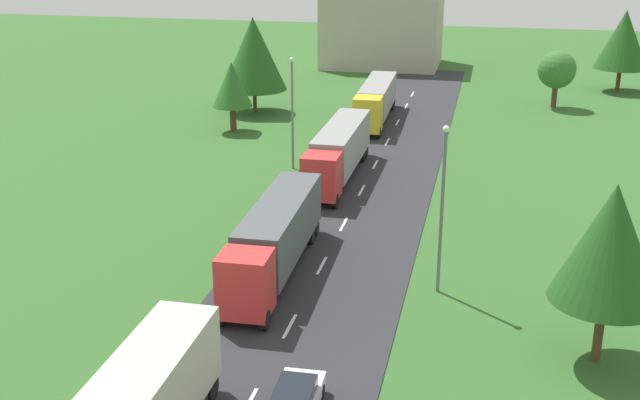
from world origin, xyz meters
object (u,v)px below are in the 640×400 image
(truck_fourth, at_px, (376,99))
(lamppost_third, at_px, (292,108))
(lamppost_second, at_px, (442,202))
(distant_building, at_px, (383,28))
(tree_maple, at_px, (623,40))
(tree_oak, at_px, (254,54))
(tree_pine, at_px, (232,85))
(tree_ash, at_px, (610,244))
(car_second, at_px, (295,400))
(tree_elm, at_px, (557,70))
(truck_third, at_px, (339,150))
(truck_second, at_px, (275,236))

(truck_fourth, height_order, lamppost_third, lamppost_third)
(lamppost_second, distance_m, distant_building, 67.99)
(tree_maple, bearing_deg, tree_oak, -153.02)
(truck_fourth, xyz_separation_m, tree_maple, (24.58, 19.80, 3.67))
(tree_pine, relative_size, tree_ash, 0.77)
(car_second, distance_m, distant_building, 79.76)
(tree_oak, xyz_separation_m, tree_elm, (29.47, 8.85, -2.02))
(lamppost_second, relative_size, lamppost_third, 1.03)
(tree_elm, bearing_deg, lamppost_third, -128.59)
(tree_oak, bearing_deg, truck_third, -57.34)
(tree_elm, bearing_deg, tree_oak, -163.28)
(lamppost_third, height_order, tree_pine, lamppost_third)
(tree_pine, xyz_separation_m, tree_elm, (29.25, 16.43, -0.41))
(truck_second, xyz_separation_m, lamppost_third, (-3.88, 19.07, 2.62))
(lamppost_third, bearing_deg, lamppost_second, -56.67)
(lamppost_second, bearing_deg, distant_building, 100.69)
(tree_maple, distance_m, tree_pine, 45.27)
(tree_elm, bearing_deg, tree_ash, -91.09)
(truck_third, relative_size, tree_maple, 1.55)
(lamppost_third, bearing_deg, truck_third, -23.75)
(lamppost_third, bearing_deg, tree_oak, 115.58)
(car_second, bearing_deg, tree_maple, 73.36)
(tree_pine, distance_m, tree_ash, 44.86)
(truck_third, bearing_deg, tree_maple, 57.16)
(truck_second, distance_m, tree_ash, 17.54)
(tree_pine, bearing_deg, truck_fourth, 28.47)
(truck_fourth, distance_m, lamppost_third, 17.25)
(truck_third, bearing_deg, lamppost_second, -63.54)
(tree_elm, bearing_deg, tree_pine, -150.68)
(lamppost_third, relative_size, tree_maple, 0.96)
(tree_pine, bearing_deg, truck_second, -67.46)
(truck_fourth, distance_m, distant_building, 31.22)
(lamppost_third, bearing_deg, tree_elm, 51.41)
(car_second, relative_size, tree_maple, 0.44)
(tree_oak, relative_size, tree_maple, 1.05)
(truck_second, xyz_separation_m, truck_third, (0.09, 17.33, 0.01))
(truck_second, distance_m, truck_third, 17.33)
(truck_fourth, height_order, car_second, truck_fourth)
(tree_oak, height_order, tree_pine, tree_oak)
(tree_maple, bearing_deg, lamppost_third, -128.15)
(car_second, bearing_deg, tree_ash, 30.45)
(tree_pine, bearing_deg, truck_third, -43.99)
(lamppost_third, bearing_deg, car_second, -75.56)
(tree_maple, distance_m, distant_building, 30.52)
(truck_fourth, height_order, tree_pine, tree_pine)
(truck_third, height_order, distant_building, distant_building)
(tree_oak, distance_m, tree_ash, 51.07)
(car_second, relative_size, lamppost_third, 0.46)
(truck_fourth, bearing_deg, tree_oak, 175.48)
(distant_building, bearing_deg, truck_fourth, -82.88)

